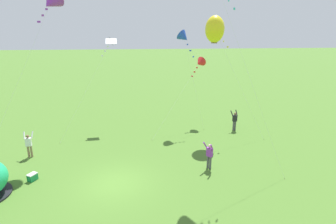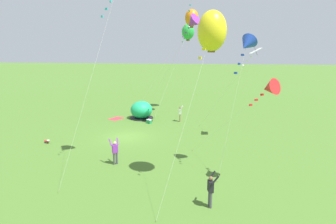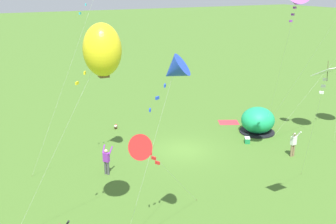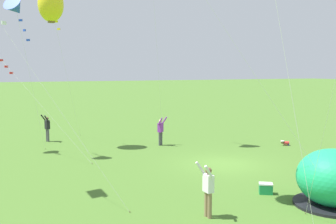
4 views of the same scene
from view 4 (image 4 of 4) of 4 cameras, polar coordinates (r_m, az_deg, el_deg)
The scene contains 9 objects.
ground_plane at distance 21.14m, azimuth 7.99°, elevation -7.48°, with size 300.00×300.00×0.00m, color #477028.
popup_tent at distance 15.73m, azimuth 22.92°, elevation -8.96°, with size 2.81×2.81×2.10m.
cooler_box at distance 16.53m, azimuth 14.00°, elevation -10.71°, with size 0.59×0.64×0.44m.
toddler_crawling at distance 27.00m, azimuth 16.62°, elevation -4.30°, with size 0.39×0.55×0.32m.
person_center_field at distance 28.39m, azimuth -17.13°, elevation -2.14°, with size 0.70×0.59×1.89m.
person_flying_kite at distance 25.81m, azimuth -1.08°, elevation -2.67°, with size 0.68×0.72×1.89m.
person_arms_raised at distance 13.49m, azimuth 5.83°, elevation -10.99°, with size 0.68×0.48×1.89m.
kite_blue at distance 23.71m, azimuth -21.20°, elevation 13.87°, with size 2.59×2.27×8.97m.
kite_yellow at distance 26.08m, azimuth -16.65°, elevation 14.72°, with size 4.82×3.15×10.04m.
Camera 4 is at (-17.50, 10.77, 4.98)m, focal length 42.00 mm.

